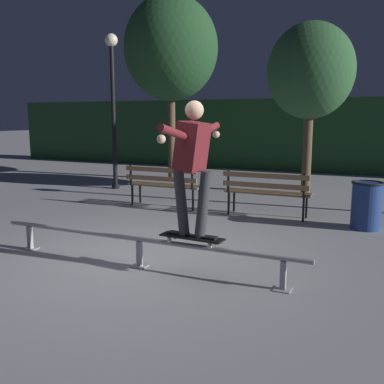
% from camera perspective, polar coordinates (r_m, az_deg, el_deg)
% --- Properties ---
extents(ground_plane, '(90.00, 90.00, 0.00)m').
position_cam_1_polar(ground_plane, '(5.71, -5.71, -9.07)').
color(ground_plane, '#99999E').
extents(hedge_backdrop, '(24.00, 1.20, 2.49)m').
position_cam_1_polar(hedge_backdrop, '(15.69, 14.34, 7.33)').
color(hedge_backdrop, '#234C28').
rests_on(hedge_backdrop, ground).
extents(grind_rail, '(4.23, 0.18, 0.39)m').
position_cam_1_polar(grind_rail, '(5.43, -6.99, -6.76)').
color(grind_rail, '#9E9EA3').
rests_on(grind_rail, ground).
extents(skateboard, '(0.79, 0.24, 0.09)m').
position_cam_1_polar(skateboard, '(5.07, -0.00, -6.05)').
color(skateboard, black).
rests_on(skateboard, grind_rail).
extents(skateboarder, '(0.62, 1.41, 1.56)m').
position_cam_1_polar(skateboarder, '(4.89, 0.03, 4.55)').
color(skateboarder, black).
rests_on(skateboarder, skateboard).
extents(park_bench_leftmost, '(1.60, 0.42, 0.88)m').
position_cam_1_polar(park_bench_leftmost, '(8.88, -3.81, 1.33)').
color(park_bench_leftmost, black).
rests_on(park_bench_leftmost, ground).
extents(park_bench_left_center, '(1.60, 0.42, 0.88)m').
position_cam_1_polar(park_bench_left_center, '(8.11, 9.78, 0.39)').
color(park_bench_left_center, black).
rests_on(park_bench_left_center, ground).
extents(tree_far_left, '(2.71, 2.71, 5.29)m').
position_cam_1_polar(tree_far_left, '(13.10, -2.80, 18.36)').
color(tree_far_left, brown).
rests_on(tree_far_left, ground).
extents(tree_behind_benches, '(2.02, 2.02, 4.02)m').
position_cam_1_polar(tree_behind_benches, '(10.82, 15.40, 15.05)').
color(tree_behind_benches, brown).
rests_on(tree_behind_benches, ground).
extents(lamp_post_left, '(0.32, 0.32, 3.90)m').
position_cam_1_polar(lamp_post_left, '(11.41, -10.41, 12.87)').
color(lamp_post_left, black).
rests_on(lamp_post_left, ground).
extents(trash_can, '(0.52, 0.52, 0.80)m').
position_cam_1_polar(trash_can, '(7.74, 22.04, -1.57)').
color(trash_can, navy).
rests_on(trash_can, ground).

